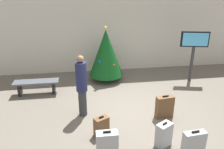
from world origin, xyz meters
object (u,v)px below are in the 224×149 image
Objects in this scene: flight_info_kiosk at (194,46)px; suitcase_0 at (165,107)px; suitcase_1 at (101,126)px; suitcase_4 at (193,147)px; traveller_0 at (82,85)px; holiday_tree at (106,53)px; waiting_bench at (36,84)px; suitcase_3 at (164,135)px; suitcase_2 at (107,146)px.

suitcase_0 is (-1.98, -2.43, -1.09)m from flight_info_kiosk.
flight_info_kiosk is 5.03m from suitcase_1.
suitcase_4 reaches higher than suitcase_1.
suitcase_1 is at bearing 146.19° from suitcase_4.
suitcase_1 is at bearing -67.05° from traveller_0.
suitcase_4 reaches higher than suitcase_0.
holiday_tree is 3.33m from suitcase_0.
traveller_0 is 2.64× the size of suitcase_0.
flight_info_kiosk is 1.07× the size of traveller_0.
holiday_tree reaches higher than flight_info_kiosk.
waiting_bench is at bearing 133.75° from traveller_0.
traveller_0 is at bearing 168.61° from suitcase_0.
suitcase_0 reaches higher than suitcase_3.
suitcase_4 is (3.84, -3.90, 0.02)m from waiting_bench.
holiday_tree is at bearing 83.23° from suitcase_2.
flight_info_kiosk is 4.80m from suitcase_4.
suitcase_4 is (1.84, -1.23, 0.13)m from suitcase_1.
holiday_tree is at bearing 105.17° from suitcase_4.
suitcase_0 is 0.87× the size of suitcase_4.
suitcase_2 reaches higher than suitcase_3.
suitcase_3 is at bearing -43.99° from waiting_bench.
suitcase_0 is 1.08× the size of suitcase_3.
waiting_bench is at bearing 134.55° from suitcase_4.
traveller_0 is at bearing 138.05° from suitcase_3.
waiting_bench is at bearing -161.83° from holiday_tree.
suitcase_3 is at bearing -41.95° from traveller_0.
suitcase_3 is (0.86, -4.14, -0.84)m from holiday_tree.
suitcase_2 is at bearing 169.85° from suitcase_4.
holiday_tree is 3.12× the size of suitcase_0.
suitcase_1 is 0.92m from suitcase_2.
suitcase_0 is (2.32, -0.47, -0.65)m from traveller_0.
suitcase_2 is (-1.85, -1.48, 0.03)m from suitcase_0.
suitcase_2 is (2.03, -3.58, -0.00)m from waiting_bench.
suitcase_4 is (-0.04, -1.80, 0.05)m from suitcase_0.
holiday_tree is 4.97m from suitcase_4.
traveller_0 is at bearing 112.95° from suitcase_1.
holiday_tree is 2.80m from waiting_bench.
traveller_0 reaches higher than suitcase_1.
waiting_bench is at bearing -176.79° from flight_info_kiosk.
suitcase_1 is at bearing -99.00° from holiday_tree.
suitcase_0 is at bearing -11.39° from traveller_0.
traveller_0 is at bearing -46.25° from waiting_bench.
flight_info_kiosk is 4.75m from traveller_0.
suitcase_2 reaches higher than suitcase_0.
holiday_tree is at bearing 81.00° from suitcase_1.
suitcase_4 is at bearing -115.61° from flight_info_kiosk.
suitcase_1 is at bearing -142.23° from flight_info_kiosk.
suitcase_2 is 1.18× the size of suitcase_3.
suitcase_2 is at bearing -60.41° from waiting_bench.
flight_info_kiosk is at bearing 37.77° from suitcase_1.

